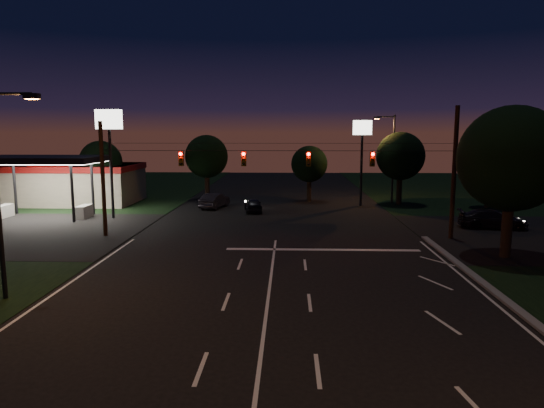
{
  "coord_description": "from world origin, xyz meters",
  "views": [
    {
      "loc": [
        0.9,
        -17.95,
        7.21
      ],
      "look_at": [
        -0.12,
        10.56,
        3.0
      ],
      "focal_mm": 32.0,
      "sensor_mm": 36.0,
      "label": 1
    }
  ],
  "objects_px": {
    "utility_pole_right": "(450,239)",
    "car_cross": "(493,219)",
    "tree_right_near": "(511,160)",
    "car_oncoming_a": "(253,205)",
    "car_oncoming_b": "(215,201)"
  },
  "relations": [
    {
      "from": "utility_pole_right",
      "to": "car_cross",
      "type": "distance_m",
      "value": 5.73
    },
    {
      "from": "car_oncoming_a",
      "to": "utility_pole_right",
      "type": "bearing_deg",
      "value": 134.11
    },
    {
      "from": "tree_right_near",
      "to": "car_oncoming_b",
      "type": "relative_size",
      "value": 2.01
    },
    {
      "from": "car_cross",
      "to": "car_oncoming_b",
      "type": "bearing_deg",
      "value": 76.08
    },
    {
      "from": "utility_pole_right",
      "to": "car_oncoming_a",
      "type": "height_order",
      "value": "utility_pole_right"
    },
    {
      "from": "utility_pole_right",
      "to": "car_cross",
      "type": "xyz_separation_m",
      "value": [
        4.32,
        3.7,
        0.72
      ]
    },
    {
      "from": "utility_pole_right",
      "to": "tree_right_near",
      "type": "xyz_separation_m",
      "value": [
        1.53,
        -4.83,
        5.68
      ]
    },
    {
      "from": "utility_pole_right",
      "to": "car_oncoming_a",
      "type": "bearing_deg",
      "value": 142.81
    },
    {
      "from": "car_oncoming_b",
      "to": "car_cross",
      "type": "relative_size",
      "value": 0.88
    },
    {
      "from": "utility_pole_right",
      "to": "car_cross",
      "type": "relative_size",
      "value": 1.81
    },
    {
      "from": "car_oncoming_a",
      "to": "tree_right_near",
      "type": "bearing_deg",
      "value": 126.6
    },
    {
      "from": "car_cross",
      "to": "tree_right_near",
      "type": "bearing_deg",
      "value": 170.57
    },
    {
      "from": "utility_pole_right",
      "to": "tree_right_near",
      "type": "height_order",
      "value": "tree_right_near"
    },
    {
      "from": "car_oncoming_a",
      "to": "car_oncoming_b",
      "type": "relative_size",
      "value": 0.84
    },
    {
      "from": "tree_right_near",
      "to": "car_cross",
      "type": "relative_size",
      "value": 1.76
    }
  ]
}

